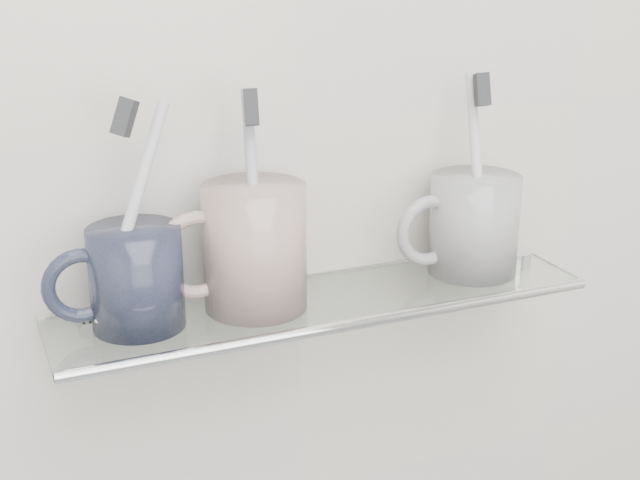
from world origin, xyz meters
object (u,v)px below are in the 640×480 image
mug_left (136,278)px  mug_center (255,247)px  shelf_glass (324,302)px  mug_right (474,224)px

mug_left → mug_center: (0.11, 0.00, 0.01)m
shelf_glass → mug_left: bearing=178.3°
mug_right → mug_left: bearing=174.0°
mug_left → mug_right: size_ratio=0.90×
mug_right → mug_center: bearing=174.0°
shelf_glass → mug_left: mug_left is taller
mug_center → mug_right: 0.23m
mug_left → mug_right: bearing=-3.4°
mug_center → mug_right: bearing=-17.3°
shelf_glass → mug_center: (-0.06, 0.00, 0.06)m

